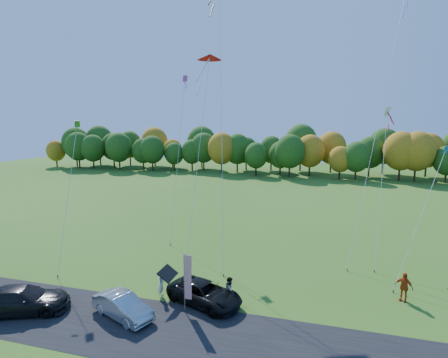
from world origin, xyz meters
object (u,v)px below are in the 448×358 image
(person_east, at_px, (404,287))
(feather_flag, at_px, (187,277))
(silver_sedan, at_px, (123,306))
(black_suv, at_px, (205,293))

(person_east, bearing_deg, feather_flag, -129.86)
(silver_sedan, height_order, person_east, person_east)
(black_suv, height_order, silver_sedan, black_suv)
(person_east, xyz_separation_m, feather_flag, (-12.98, -4.99, 1.32))
(black_suv, xyz_separation_m, silver_sedan, (-4.20, -2.76, -0.01))
(black_suv, distance_m, silver_sedan, 5.03)
(silver_sedan, height_order, feather_flag, feather_flag)
(silver_sedan, distance_m, person_east, 17.74)
(feather_flag, bearing_deg, black_suv, 59.96)
(silver_sedan, bearing_deg, person_east, -46.80)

